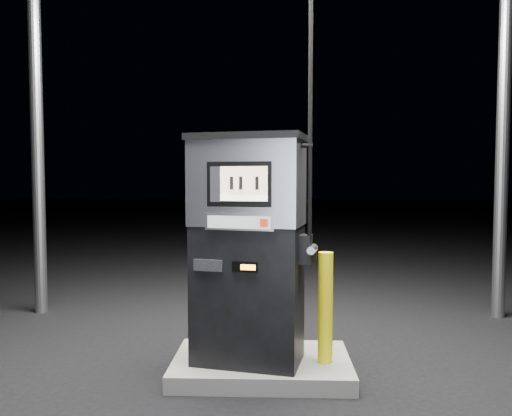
{
  "coord_description": "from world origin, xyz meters",
  "views": [
    {
      "loc": [
        0.11,
        -4.46,
        1.77
      ],
      "look_at": [
        -0.05,
        0.0,
        1.52
      ],
      "focal_mm": 35.0,
      "sensor_mm": 36.0,
      "label": 1
    }
  ],
  "objects": [
    {
      "name": "ground",
      "position": [
        0.0,
        0.0,
        0.0
      ],
      "size": [
        80.0,
        80.0,
        0.0
      ],
      "primitive_type": "plane",
      "color": "black",
      "rests_on": "ground"
    },
    {
      "name": "pump_island",
      "position": [
        0.0,
        0.0,
        0.07
      ],
      "size": [
        1.6,
        1.0,
        0.15
      ],
      "primitive_type": "cube",
      "color": "#61625D",
      "rests_on": "ground"
    },
    {
      "name": "fuel_dispenser",
      "position": [
        -0.12,
        -0.1,
        1.18
      ],
      "size": [
        1.16,
        0.79,
        4.17
      ],
      "rotation": [
        0.0,
        0.0,
        -0.21
      ],
      "color": "black",
      "rests_on": "pump_island"
    },
    {
      "name": "bollard_left",
      "position": [
        -0.55,
        0.02,
        0.59
      ],
      "size": [
        0.13,
        0.13,
        0.87
      ],
      "primitive_type": "cylinder",
      "rotation": [
        0.0,
        0.0,
        -0.1
      ],
      "color": "#FFF50E",
      "rests_on": "pump_island"
    },
    {
      "name": "bollard_right",
      "position": [
        0.57,
        -0.09,
        0.64
      ],
      "size": [
        0.14,
        0.14,
        0.98
      ],
      "primitive_type": "cylinder",
      "rotation": [
        0.0,
        0.0,
        -0.05
      ],
      "color": "#FFF50E",
      "rests_on": "pump_island"
    }
  ]
}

